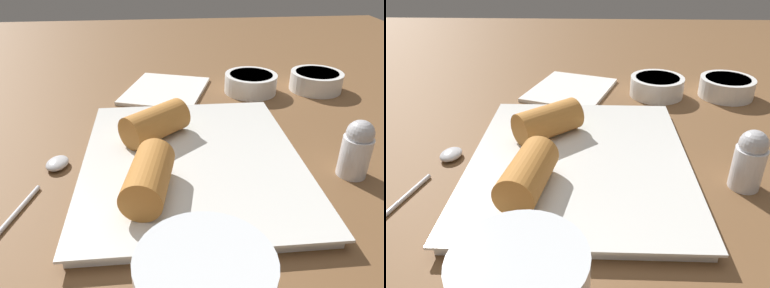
% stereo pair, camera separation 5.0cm
% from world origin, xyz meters
% --- Properties ---
extents(table_surface, '(1.80, 1.40, 0.02)m').
position_xyz_m(table_surface, '(0.00, 0.00, 0.01)').
color(table_surface, brown).
rests_on(table_surface, ground).
extents(serving_plate, '(0.31, 0.26, 0.01)m').
position_xyz_m(serving_plate, '(0.01, -0.01, 0.03)').
color(serving_plate, silver).
rests_on(serving_plate, table_surface).
extents(roll_front_left, '(0.09, 0.09, 0.04)m').
position_xyz_m(roll_front_left, '(-0.04, -0.05, 0.06)').
color(roll_front_left, '#B77533').
rests_on(roll_front_left, serving_plate).
extents(roll_front_right, '(0.10, 0.06, 0.04)m').
position_xyz_m(roll_front_right, '(0.08, -0.06, 0.06)').
color(roll_front_right, '#B77533').
rests_on(roll_front_right, serving_plate).
extents(dipping_bowl_near, '(0.09, 0.09, 0.03)m').
position_xyz_m(dipping_bowl_near, '(-0.22, 0.12, 0.04)').
color(dipping_bowl_near, white).
rests_on(dipping_bowl_near, table_surface).
extents(dipping_bowl_far, '(0.09, 0.09, 0.03)m').
position_xyz_m(dipping_bowl_far, '(-0.22, 0.24, 0.04)').
color(dipping_bowl_far, white).
rests_on(dipping_bowl_far, table_surface).
extents(spoon, '(0.17, 0.06, 0.01)m').
position_xyz_m(spoon, '(0.02, -0.18, 0.03)').
color(spoon, silver).
rests_on(spoon, table_surface).
extents(napkin, '(0.19, 0.17, 0.01)m').
position_xyz_m(napkin, '(-0.24, -0.04, 0.02)').
color(napkin, silver).
rests_on(napkin, table_surface).
extents(salt_shaker, '(0.03, 0.03, 0.07)m').
position_xyz_m(salt_shaker, '(0.05, 0.17, 0.05)').
color(salt_shaker, silver).
rests_on(salt_shaker, table_surface).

